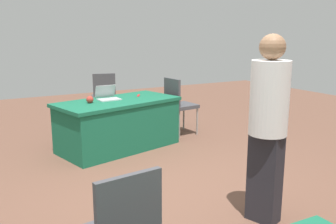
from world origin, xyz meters
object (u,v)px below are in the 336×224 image
chair_near_front (104,94)px  chair_back_row (178,102)px  person_attendee_standing (268,121)px  yarn_ball (90,100)px  laptop_silver (108,97)px  table_foreground (118,124)px  scissors_red (138,95)px

chair_near_front → chair_back_row: chair_back_row is taller
person_attendee_standing → yarn_ball: bearing=178.0°
chair_near_front → laptop_silver: size_ratio=2.92×
person_attendee_standing → yarn_ball: size_ratio=16.75×
chair_back_row → laptop_silver: 1.29m
person_attendee_standing → laptop_silver: bearing=171.0°
person_attendee_standing → chair_near_front: bearing=161.5°
yarn_ball → table_foreground: bearing=-176.2°
chair_near_front → scissors_red: chair_near_front is taller
chair_back_row → yarn_ball: bearing=-87.4°
chair_near_front → scissors_red: bearing=-73.0°
chair_back_row → table_foreground: bearing=-85.7°
yarn_ball → person_attendee_standing: bearing=106.5°
chair_back_row → person_attendee_standing: 3.05m
scissors_red → chair_back_row: bearing=119.5°
table_foreground → scissors_red: (-0.43, -0.21, 0.37)m
table_foreground → chair_near_front: 1.74m
table_foreground → person_attendee_standing: 2.80m
laptop_silver → yarn_ball: bearing=22.0°
chair_near_front → person_attendee_standing: 4.42m
chair_near_front → yarn_ball: size_ratio=9.41×
table_foreground → laptop_silver: 0.44m
person_attendee_standing → scissors_red: bearing=160.2°
laptop_silver → chair_back_row: bearing=-178.9°
chair_back_row → person_attendee_standing: person_attendee_standing is taller
chair_back_row → laptop_silver: size_ratio=2.95×
person_attendee_standing → yarn_ball: (0.80, -2.68, -0.17)m
chair_back_row → scissors_red: 0.75m
table_foreground → yarn_ball: bearing=3.8°
chair_near_front → chair_back_row: 1.68m
chair_near_front → yarn_ball: bearing=-100.4°
chair_near_front → laptop_silver: 1.65m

